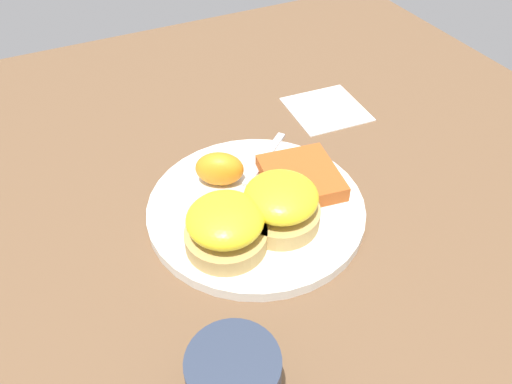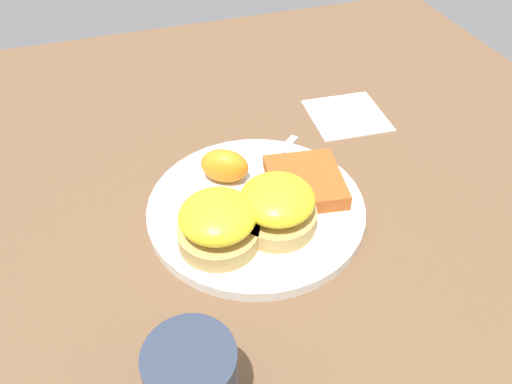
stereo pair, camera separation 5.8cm
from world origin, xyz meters
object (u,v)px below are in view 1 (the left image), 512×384
orange_wedge (220,169)px  sandwich_benedict_right (281,204)px  hashbrown_patty (301,177)px  sandwich_benedict_left (226,227)px  fork (242,190)px

orange_wedge → sandwich_benedict_right: bearing=20.4°
hashbrown_patty → orange_wedge: bearing=-117.3°
orange_wedge → hashbrown_patty: bearing=62.7°
sandwich_benedict_right → hashbrown_patty: sandwich_benedict_right is taller
hashbrown_patty → sandwich_benedict_left: bearing=-67.0°
sandwich_benedict_right → orange_wedge: sandwich_benedict_right is taller
sandwich_benedict_right → hashbrown_patty: size_ratio=0.95×
sandwich_benedict_right → hashbrown_patty: 0.07m
sandwich_benedict_left → orange_wedge: size_ratio=1.51×
hashbrown_patty → fork: 0.07m
sandwich_benedict_left → sandwich_benedict_right: (-0.00, 0.07, 0.00)m
hashbrown_patty → orange_wedge: orange_wedge is taller
sandwich_benedict_left → fork: size_ratio=0.50×
sandwich_benedict_left → orange_wedge: 0.10m
sandwich_benedict_right → fork: size_ratio=0.50×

